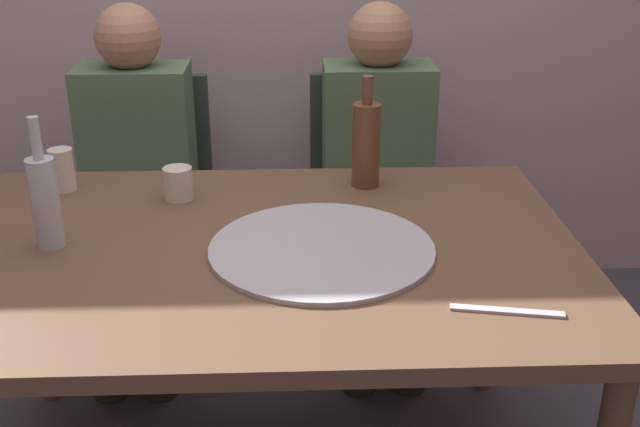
{
  "coord_description": "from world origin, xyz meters",
  "views": [
    {
      "loc": [
        0.08,
        -1.61,
        1.51
      ],
      "look_at": [
        0.15,
        0.06,
        0.79
      ],
      "focal_mm": 43.12,
      "sensor_mm": 36.0,
      "label": 1
    }
  ],
  "objects_px": {
    "dining_table": "(258,272)",
    "table_knife": "(507,311)",
    "wine_bottle": "(366,143)",
    "beer_bottle": "(45,200)",
    "chair_left": "(147,192)",
    "guest_in_sweater": "(135,173)",
    "tumbler_near": "(178,183)",
    "guest_in_beanie": "(379,170)",
    "tumbler_far": "(62,170)",
    "pizza_tray": "(322,249)",
    "chair_right": "(373,189)"
  },
  "relations": [
    {
      "from": "wine_bottle",
      "to": "pizza_tray",
      "type": "bearing_deg",
      "value": -108.52
    },
    {
      "from": "dining_table",
      "to": "table_knife",
      "type": "distance_m",
      "value": 0.6
    },
    {
      "from": "wine_bottle",
      "to": "beer_bottle",
      "type": "distance_m",
      "value": 0.84
    },
    {
      "from": "guest_in_sweater",
      "to": "pizza_tray",
      "type": "bearing_deg",
      "value": 125.74
    },
    {
      "from": "wine_bottle",
      "to": "chair_right",
      "type": "xyz_separation_m",
      "value": [
        0.09,
        0.54,
        -0.35
      ]
    },
    {
      "from": "chair_right",
      "to": "dining_table",
      "type": "bearing_deg",
      "value": 67.73
    },
    {
      "from": "chair_right",
      "to": "chair_left",
      "type": "bearing_deg",
      "value": 0.0
    },
    {
      "from": "chair_right",
      "to": "tumbler_near",
      "type": "bearing_deg",
      "value": 46.46
    },
    {
      "from": "pizza_tray",
      "to": "beer_bottle",
      "type": "bearing_deg",
      "value": 175.37
    },
    {
      "from": "dining_table",
      "to": "chair_right",
      "type": "bearing_deg",
      "value": 67.73
    },
    {
      "from": "table_knife",
      "to": "guest_in_beanie",
      "type": "distance_m",
      "value": 1.1
    },
    {
      "from": "tumbler_near",
      "to": "chair_right",
      "type": "height_order",
      "value": "chair_right"
    },
    {
      "from": "beer_bottle",
      "to": "guest_in_sweater",
      "type": "height_order",
      "value": "guest_in_sweater"
    },
    {
      "from": "dining_table",
      "to": "guest_in_sweater",
      "type": "relative_size",
      "value": 1.29
    },
    {
      "from": "beer_bottle",
      "to": "tumbler_near",
      "type": "bearing_deg",
      "value": 47.63
    },
    {
      "from": "table_knife",
      "to": "wine_bottle",
      "type": "bearing_deg",
      "value": 117.57
    },
    {
      "from": "pizza_tray",
      "to": "guest_in_sweater",
      "type": "relative_size",
      "value": 0.44
    },
    {
      "from": "tumbler_far",
      "to": "chair_left",
      "type": "xyz_separation_m",
      "value": [
        0.11,
        0.54,
        -0.28
      ]
    },
    {
      "from": "wine_bottle",
      "to": "tumbler_far",
      "type": "height_order",
      "value": "wine_bottle"
    },
    {
      "from": "tumbler_far",
      "to": "tumbler_near",
      "type": "bearing_deg",
      "value": -13.49
    },
    {
      "from": "tumbler_near",
      "to": "tumbler_far",
      "type": "distance_m",
      "value": 0.33
    },
    {
      "from": "chair_left",
      "to": "beer_bottle",
      "type": "bearing_deg",
      "value": 87.03
    },
    {
      "from": "tumbler_near",
      "to": "chair_left",
      "type": "distance_m",
      "value": 0.71
    },
    {
      "from": "tumbler_near",
      "to": "guest_in_beanie",
      "type": "relative_size",
      "value": 0.07
    },
    {
      "from": "dining_table",
      "to": "chair_right",
      "type": "xyz_separation_m",
      "value": [
        0.37,
        0.91,
        -0.15
      ]
    },
    {
      "from": "tumbler_far",
      "to": "guest_in_sweater",
      "type": "xyz_separation_m",
      "value": [
        0.11,
        0.39,
        -0.15
      ]
    },
    {
      "from": "beer_bottle",
      "to": "tumbler_near",
      "type": "height_order",
      "value": "beer_bottle"
    },
    {
      "from": "chair_right",
      "to": "guest_in_sweater",
      "type": "height_order",
      "value": "guest_in_sweater"
    },
    {
      "from": "tumbler_near",
      "to": "guest_in_sweater",
      "type": "height_order",
      "value": "guest_in_sweater"
    },
    {
      "from": "pizza_tray",
      "to": "chair_left",
      "type": "height_order",
      "value": "chair_left"
    },
    {
      "from": "guest_in_beanie",
      "to": "tumbler_near",
      "type": "bearing_deg",
      "value": 38.48
    },
    {
      "from": "table_knife",
      "to": "guest_in_beanie",
      "type": "bearing_deg",
      "value": 107.33
    },
    {
      "from": "tumbler_far",
      "to": "chair_left",
      "type": "height_order",
      "value": "chair_left"
    },
    {
      "from": "beer_bottle",
      "to": "chair_left",
      "type": "xyz_separation_m",
      "value": [
        0.05,
        0.9,
        -0.34
      ]
    },
    {
      "from": "chair_left",
      "to": "guest_in_sweater",
      "type": "distance_m",
      "value": 0.2
    },
    {
      "from": "chair_right",
      "to": "wine_bottle",
      "type": "bearing_deg",
      "value": 81.04
    },
    {
      "from": "tumbler_near",
      "to": "guest_in_sweater",
      "type": "bearing_deg",
      "value": 114.16
    },
    {
      "from": "guest_in_sweater",
      "to": "chair_right",
      "type": "bearing_deg",
      "value": -169.26
    },
    {
      "from": "pizza_tray",
      "to": "tumbler_near",
      "type": "bearing_deg",
      "value": 137.78
    },
    {
      "from": "wine_bottle",
      "to": "dining_table",
      "type": "bearing_deg",
      "value": -127.83
    },
    {
      "from": "tumbler_far",
      "to": "beer_bottle",
      "type": "bearing_deg",
      "value": -79.78
    },
    {
      "from": "pizza_tray",
      "to": "tumbler_far",
      "type": "relative_size",
      "value": 4.45
    },
    {
      "from": "chair_left",
      "to": "tumbler_far",
      "type": "bearing_deg",
      "value": 78.4
    },
    {
      "from": "tumbler_far",
      "to": "guest_in_sweater",
      "type": "distance_m",
      "value": 0.43
    },
    {
      "from": "table_knife",
      "to": "guest_in_sweater",
      "type": "bearing_deg",
      "value": 141.08
    },
    {
      "from": "wine_bottle",
      "to": "guest_in_beanie",
      "type": "xyz_separation_m",
      "value": [
        0.09,
        0.39,
        -0.22
      ]
    },
    {
      "from": "beer_bottle",
      "to": "dining_table",
      "type": "bearing_deg",
      "value": -1.12
    },
    {
      "from": "wine_bottle",
      "to": "beer_bottle",
      "type": "bearing_deg",
      "value": -154.59
    },
    {
      "from": "tumbler_far",
      "to": "chair_right",
      "type": "relative_size",
      "value": 0.13
    },
    {
      "from": "dining_table",
      "to": "wine_bottle",
      "type": "xyz_separation_m",
      "value": [
        0.29,
        0.37,
        0.19
      ]
    }
  ]
}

